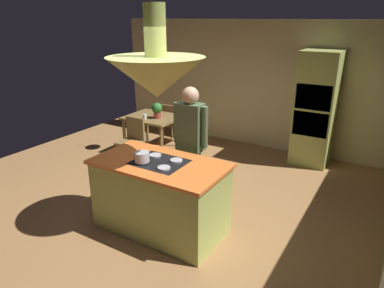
# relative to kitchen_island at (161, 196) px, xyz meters

# --- Properties ---
(ground) EXTENTS (8.16, 8.16, 0.00)m
(ground) POSITION_rel_kitchen_island_xyz_m (0.00, 0.20, -0.47)
(ground) COLOR #9E7042
(wall_back) EXTENTS (6.80, 0.10, 2.55)m
(wall_back) POSITION_rel_kitchen_island_xyz_m (0.00, 3.65, 0.80)
(wall_back) COLOR beige
(wall_back) RESTS_ON ground
(kitchen_island) EXTENTS (1.65, 0.90, 0.96)m
(kitchen_island) POSITION_rel_kitchen_island_xyz_m (0.00, 0.00, 0.00)
(kitchen_island) COLOR #A8B259
(kitchen_island) RESTS_ON ground
(oven_tower) EXTENTS (0.66, 0.62, 2.06)m
(oven_tower) POSITION_rel_kitchen_island_xyz_m (1.10, 3.24, 0.56)
(oven_tower) COLOR #A8B259
(oven_tower) RESTS_ON ground
(dining_table) EXTENTS (1.02, 0.84, 0.76)m
(dining_table) POSITION_rel_kitchen_island_xyz_m (-1.70, 2.10, 0.18)
(dining_table) COLOR olive
(dining_table) RESTS_ON ground
(person_at_island) EXTENTS (0.53, 0.23, 1.74)m
(person_at_island) POSITION_rel_kitchen_island_xyz_m (0.00, 0.72, 0.53)
(person_at_island) COLOR tan
(person_at_island) RESTS_ON ground
(range_hood) EXTENTS (1.10, 1.10, 1.00)m
(range_hood) POSITION_rel_kitchen_island_xyz_m (0.00, -0.00, 1.52)
(range_hood) COLOR #A8B259
(pendant_light_over_table) EXTENTS (0.32, 0.32, 0.82)m
(pendant_light_over_table) POSITION_rel_kitchen_island_xyz_m (-1.70, 2.10, 1.39)
(pendant_light_over_table) COLOR #E0B266
(chair_facing_island) EXTENTS (0.40, 0.40, 0.87)m
(chair_facing_island) POSITION_rel_kitchen_island_xyz_m (-1.70, 1.46, 0.03)
(chair_facing_island) COLOR olive
(chair_facing_island) RESTS_ON ground
(chair_by_back_wall) EXTENTS (0.40, 0.40, 0.87)m
(chair_by_back_wall) POSITION_rel_kitchen_island_xyz_m (-1.70, 2.74, 0.03)
(chair_by_back_wall) COLOR olive
(chair_by_back_wall) RESTS_ON ground
(potted_plant_on_table) EXTENTS (0.20, 0.20, 0.30)m
(potted_plant_on_table) POSITION_rel_kitchen_island_xyz_m (-1.55, 2.04, 0.46)
(potted_plant_on_table) COLOR #99382D
(potted_plant_on_table) RESTS_ON dining_table
(cup_on_table) EXTENTS (0.07, 0.07, 0.09)m
(cup_on_table) POSITION_rel_kitchen_island_xyz_m (-1.73, 1.89, 0.33)
(cup_on_table) COLOR white
(cup_on_table) RESTS_ON dining_table
(cooking_pot_on_cooktop) EXTENTS (0.18, 0.18, 0.12)m
(cooking_pot_on_cooktop) POSITION_rel_kitchen_island_xyz_m (-0.16, -0.13, 0.54)
(cooking_pot_on_cooktop) COLOR #B2B2B7
(cooking_pot_on_cooktop) RESTS_ON kitchen_island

